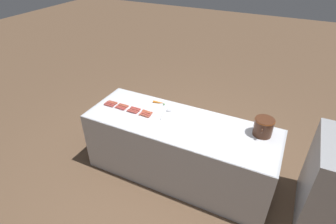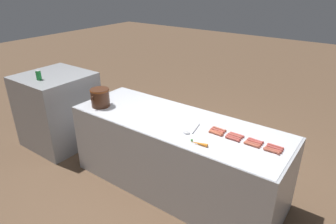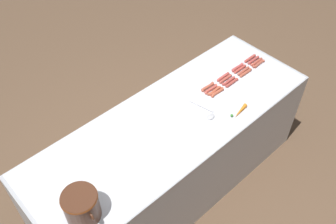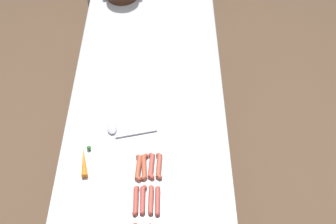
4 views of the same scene
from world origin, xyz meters
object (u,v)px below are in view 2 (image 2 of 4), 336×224
(hot_dog_1, at_px, (251,145))
(hot_dog_14, at_px, (237,135))
(hot_dog_13, at_px, (256,141))
(carrot, at_px, (198,143))
(hot_dog_4, at_px, (273,150))
(hot_dog_5, at_px, (253,143))
(hot_dog_7, at_px, (216,132))
(hot_dog_8, at_px, (275,148))
(hot_dog_2, at_px, (232,139))
(hot_dog_15, at_px, (219,129))
(hot_dog_6, at_px, (234,137))
(hot_dog_9, at_px, (254,142))
(hot_dog_0, at_px, (271,151))
(hot_dog_11, at_px, (218,130))
(hot_dog_10, at_px, (235,136))
(bean_pot, at_px, (100,97))
(hot_dog_3, at_px, (216,133))
(serving_spoon, at_px, (190,131))
(soda_can, at_px, (39,75))
(back_cabinet, at_px, (58,110))
(hot_dog_12, at_px, (275,146))

(hot_dog_1, xyz_separation_m, hot_dog_14, (0.10, 0.19, 0.00))
(hot_dog_13, bearing_deg, carrot, 131.62)
(hot_dog_4, xyz_separation_m, hot_dog_5, (-0.00, 0.19, 0.00))
(hot_dog_1, bearing_deg, hot_dog_5, -8.44)
(hot_dog_7, distance_m, hot_dog_8, 0.56)
(hot_dog_2, relative_size, hot_dog_15, 1.00)
(hot_dog_4, bearing_deg, hot_dog_5, 90.53)
(hot_dog_5, height_order, hot_dog_6, same)
(hot_dog_5, bearing_deg, hot_dog_4, -89.47)
(hot_dog_2, bearing_deg, hot_dog_9, -70.09)
(hot_dog_0, relative_size, hot_dog_11, 1.00)
(hot_dog_7, bearing_deg, hot_dog_2, -100.21)
(hot_dog_4, distance_m, hot_dog_14, 0.38)
(hot_dog_2, height_order, hot_dog_6, same)
(hot_dog_7, relative_size, hot_dog_10, 1.00)
(hot_dog_6, xyz_separation_m, bean_pot, (-0.21, 1.61, 0.11))
(hot_dog_1, height_order, hot_dog_13, same)
(hot_dog_9, bearing_deg, hot_dog_15, 84.70)
(hot_dog_3, height_order, serving_spoon, hot_dog_3)
(hot_dog_8, height_order, hot_dog_11, same)
(hot_dog_11, relative_size, serving_spoon, 0.57)
(hot_dog_9, bearing_deg, hot_dog_5, -177.82)
(hot_dog_0, xyz_separation_m, serving_spoon, (-0.11, 0.78, -0.00))
(hot_dog_0, xyz_separation_m, soda_can, (-0.33, 2.96, 0.23))
(hot_dog_7, bearing_deg, back_cabinet, 93.17)
(hot_dog_11, distance_m, hot_dog_15, 0.04)
(hot_dog_4, height_order, serving_spoon, hot_dog_4)
(hot_dog_4, xyz_separation_m, bean_pot, (-0.21, 1.99, 0.11))
(hot_dog_6, relative_size, carrot, 0.85)
(hot_dog_4, height_order, hot_dog_14, same)
(back_cabinet, distance_m, hot_dog_12, 3.04)
(hot_dog_2, height_order, serving_spoon, hot_dog_2)
(hot_dog_14, bearing_deg, hot_dog_9, -99.43)
(hot_dog_5, xyz_separation_m, hot_dog_12, (0.07, -0.18, 0.00))
(hot_dog_12, bearing_deg, soda_can, 98.29)
(hot_dog_6, bearing_deg, serving_spoon, 108.82)
(hot_dog_6, bearing_deg, hot_dog_5, -90.67)
(hot_dog_11, bearing_deg, hot_dog_2, -109.43)
(back_cabinet, height_order, hot_dog_6, back_cabinet)
(serving_spoon, bearing_deg, soda_can, 95.92)
(hot_dog_9, bearing_deg, serving_spoon, 105.93)
(hot_dog_10, bearing_deg, hot_dog_1, -109.17)
(hot_dog_2, height_order, hot_dog_10, same)
(serving_spoon, bearing_deg, hot_dog_15, -46.98)
(hot_dog_4, relative_size, hot_dog_7, 1.00)
(hot_dog_5, bearing_deg, hot_dog_3, 94.55)
(carrot, bearing_deg, hot_dog_1, -56.48)
(back_cabinet, xyz_separation_m, hot_dog_8, (0.17, -3.02, 0.36))
(hot_dog_7, distance_m, serving_spoon, 0.26)
(hot_dog_11, distance_m, serving_spoon, 0.28)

